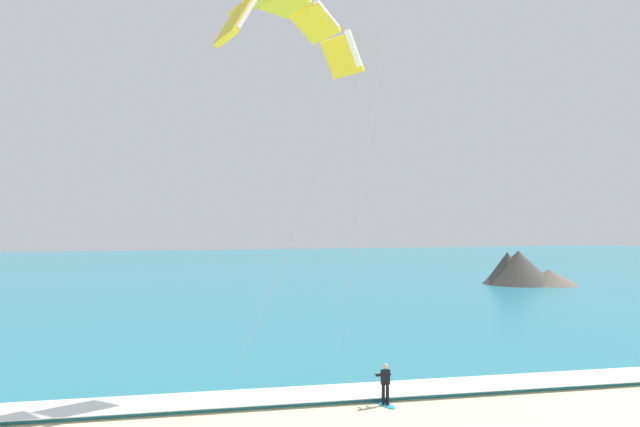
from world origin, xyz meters
The scene contains 6 objects.
sea centered at (0.00, 74.26, 0.10)m, with size 200.00×120.00×0.20m, color teal.
surf_foam centered at (0.00, 15.26, 0.22)m, with size 200.00×2.52×0.04m, color white.
surfboard centered at (0.79, 13.73, 0.03)m, with size 0.76×1.46×0.09m.
kitesurfer centered at (0.78, 13.75, 0.94)m, with size 0.60×0.60×1.69m.
kite_primary centered at (-2.44, 17.74, 16.56)m, with size 7.78×6.74×16.70m.
headland_right centered at (29.68, 54.12, 1.70)m, with size 10.46×8.98×3.85m.
Camera 1 is at (-7.69, -12.15, 7.73)m, focal length 37.41 mm.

